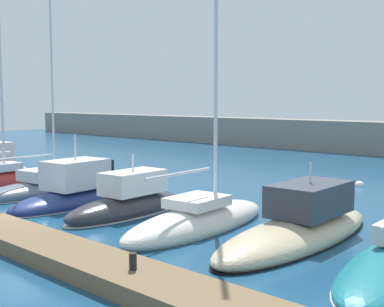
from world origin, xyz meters
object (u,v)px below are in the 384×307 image
at_px(motorboat_charcoal_fifth, 128,202).
at_px(mooring_buoy_white, 359,186).
at_px(motorboat_sand_seventh, 300,228).
at_px(sailboat_slate_third, 43,187).
at_px(motorboat_navy_fourth, 79,194).
at_px(dock_bollard, 133,261).
at_px(sailboat_red_second, 2,180).
at_px(sailboat_ivory_sixth, 199,219).

bearing_deg(motorboat_charcoal_fifth, mooring_buoy_white, -20.50).
xyz_separation_m(motorboat_sand_seventh, mooring_buoy_white, (-3.60, 12.20, -0.42)).
xyz_separation_m(sailboat_slate_third, motorboat_sand_seventh, (14.42, 1.44, 0.04)).
bearing_deg(motorboat_navy_fourth, dock_bollard, -124.47).
xyz_separation_m(motorboat_navy_fourth, motorboat_sand_seventh, (10.97, 1.58, -0.05)).
relative_size(mooring_buoy_white, dock_bollard, 1.27).
bearing_deg(motorboat_sand_seventh, motorboat_charcoal_fifth, 98.24).
height_order(sailboat_slate_third, dock_bollard, sailboat_slate_third).
distance_m(motorboat_navy_fourth, mooring_buoy_white, 15.64).
relative_size(sailboat_red_second, sailboat_ivory_sixth, 0.87).
xyz_separation_m(sailboat_red_second, sailboat_slate_third, (4.15, 0.15, 0.06)).
bearing_deg(sailboat_ivory_sixth, sailboat_slate_third, 85.39).
bearing_deg(sailboat_slate_third, sailboat_red_second, 86.75).
relative_size(motorboat_charcoal_fifth, mooring_buoy_white, 11.85).
bearing_deg(sailboat_slate_third, motorboat_sand_seventh, -89.59).
distance_m(sailboat_red_second, motorboat_sand_seventh, 18.64).
bearing_deg(mooring_buoy_white, motorboat_charcoal_fifth, -106.00).
distance_m(motorboat_charcoal_fifth, mooring_buoy_white, 14.23).
bearing_deg(mooring_buoy_white, motorboat_navy_fourth, -118.14).
xyz_separation_m(motorboat_charcoal_fifth, dock_bollard, (6.88, -5.58, 0.22)).
bearing_deg(dock_bollard, mooring_buoy_white, 98.73).
relative_size(motorboat_sand_seventh, mooring_buoy_white, 16.97).
xyz_separation_m(mooring_buoy_white, dock_bollard, (2.96, -19.26, 0.72)).
bearing_deg(sailboat_slate_third, sailboat_ivory_sixth, -94.59).
xyz_separation_m(sailboat_red_second, mooring_buoy_white, (14.97, 13.79, -0.31)).
height_order(sailboat_red_second, sailboat_ivory_sixth, sailboat_ivory_sixth).
relative_size(sailboat_red_second, motorboat_sand_seventh, 1.34).
distance_m(motorboat_sand_seventh, mooring_buoy_white, 12.73).
bearing_deg(motorboat_sand_seventh, sailboat_ivory_sixth, 107.06).
bearing_deg(mooring_buoy_white, dock_bollard, -81.27).
distance_m(sailboat_slate_third, motorboat_navy_fourth, 3.45).
xyz_separation_m(sailboat_slate_third, motorboat_navy_fourth, (3.45, -0.14, 0.09)).
distance_m(sailboat_slate_third, sailboat_ivory_sixth, 10.81).
bearing_deg(sailboat_slate_third, mooring_buoy_white, -43.72).
xyz_separation_m(sailboat_slate_third, mooring_buoy_white, (10.82, 13.64, -0.37)).
bearing_deg(motorboat_sand_seventh, sailboat_red_second, 92.05).
bearing_deg(dock_bollard, sailboat_ivory_sixth, 117.32).
height_order(motorboat_sand_seventh, mooring_buoy_white, motorboat_sand_seventh).
bearing_deg(motorboat_navy_fourth, sailboat_ivory_sixth, -94.40).
height_order(motorboat_sand_seventh, dock_bollard, motorboat_sand_seventh).
xyz_separation_m(motorboat_navy_fourth, dock_bollard, (10.33, -5.47, 0.25)).
height_order(sailboat_slate_third, mooring_buoy_white, sailboat_slate_third).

